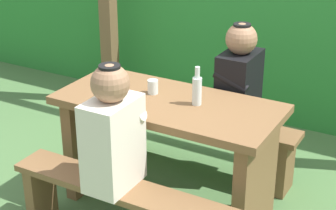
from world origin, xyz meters
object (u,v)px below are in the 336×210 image
(bench_near, at_px, (122,205))
(person_black_coat, at_px, (239,80))
(picnic_table, at_px, (168,136))
(bench_far, at_px, (204,132))
(person_white_shirt, at_px, (113,132))
(drinking_glass, at_px, (153,87))
(bottle_left, at_px, (197,89))

(bench_near, xyz_separation_m, person_black_coat, (0.25, 1.06, 0.45))
(picnic_table, distance_m, bench_far, 0.57)
(picnic_table, xyz_separation_m, person_black_coat, (0.25, 0.53, 0.25))
(bench_far, bearing_deg, person_white_shirt, -92.54)
(picnic_table, distance_m, person_black_coat, 0.64)
(bench_far, height_order, person_black_coat, person_black_coat)
(drinking_glass, bearing_deg, bench_far, 73.73)
(picnic_table, height_order, person_black_coat, person_black_coat)
(bench_far, bearing_deg, person_black_coat, -0.76)
(person_white_shirt, bearing_deg, person_black_coat, 74.35)
(person_white_shirt, distance_m, bottle_left, 0.62)
(picnic_table, height_order, drinking_glass, drinking_glass)
(bench_near, xyz_separation_m, drinking_glass, (-0.14, 0.59, 0.49))
(drinking_glass, xyz_separation_m, bottle_left, (0.32, -0.02, 0.05))
(person_black_coat, xyz_separation_m, drinking_glass, (-0.39, -0.48, 0.04))
(bottle_left, bearing_deg, bench_far, 109.85)
(bench_far, distance_m, person_white_shirt, 1.16)
(drinking_glass, bearing_deg, person_white_shirt, -80.95)
(picnic_table, height_order, person_white_shirt, person_white_shirt)
(bottle_left, bearing_deg, bench_near, -107.51)
(person_black_coat, bearing_deg, person_white_shirt, -105.65)
(person_white_shirt, relative_size, person_black_coat, 1.00)
(bench_far, xyz_separation_m, person_black_coat, (0.25, -0.00, 0.45))
(bottle_left, bearing_deg, drinking_glass, 176.85)
(bench_far, distance_m, bottle_left, 0.76)
(bench_near, bearing_deg, bench_far, 90.00)
(drinking_glass, distance_m, bottle_left, 0.32)
(picnic_table, xyz_separation_m, drinking_glass, (-0.14, 0.05, 0.29))
(bench_far, xyz_separation_m, person_white_shirt, (-0.05, -1.06, 0.45))
(bench_near, relative_size, bench_far, 1.00)
(drinking_glass, bearing_deg, picnic_table, -20.85)
(bench_near, xyz_separation_m, bottle_left, (0.18, 0.57, 0.54))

